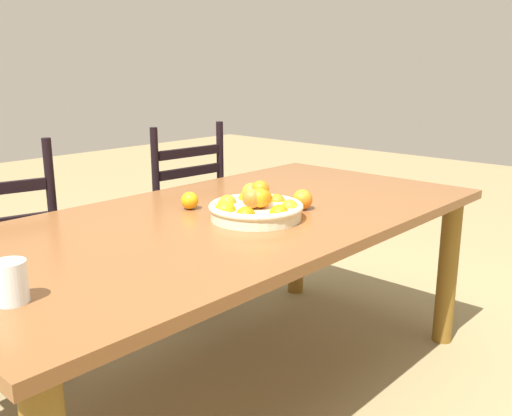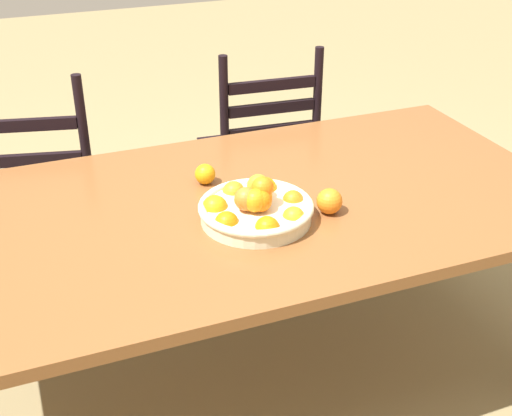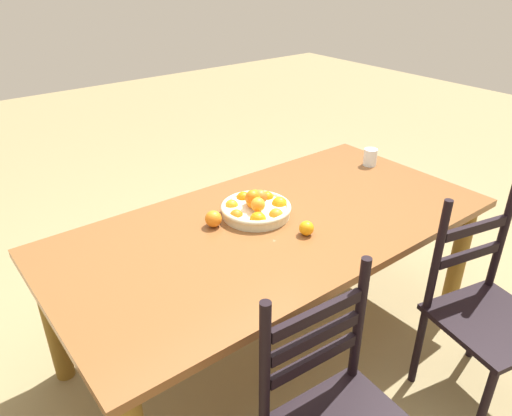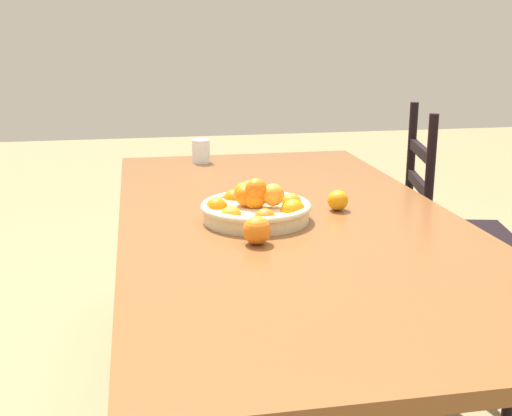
% 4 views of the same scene
% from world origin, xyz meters
% --- Properties ---
extents(ground_plane, '(12.00, 12.00, 0.00)m').
position_xyz_m(ground_plane, '(0.00, 0.00, 0.00)').
color(ground_plane, '#887850').
extents(dining_table, '(2.10, 1.05, 0.72)m').
position_xyz_m(dining_table, '(0.00, 0.00, 0.63)').
color(dining_table, brown).
rests_on(dining_table, ground).
extents(chair_near_window, '(0.49, 0.49, 0.97)m').
position_xyz_m(chair_near_window, '(0.42, 0.83, 0.47)').
color(chair_near_window, black).
rests_on(chair_near_window, ground).
extents(chair_by_cabinet, '(0.52, 0.52, 0.98)m').
position_xyz_m(chair_by_cabinet, '(-0.51, 0.82, 0.45)').
color(chair_by_cabinet, black).
rests_on(chair_by_cabinet, ground).
extents(fruit_bowl, '(0.34, 0.34, 0.14)m').
position_xyz_m(fruit_bowl, '(0.03, -0.11, 0.76)').
color(fruit_bowl, beige).
rests_on(fruit_bowl, dining_table).
extents(orange_loose_0, '(0.07, 0.07, 0.07)m').
position_xyz_m(orange_loose_0, '(-0.04, 0.17, 0.75)').
color(orange_loose_0, orange).
rests_on(orange_loose_0, dining_table).
extents(orange_loose_1, '(0.08, 0.08, 0.08)m').
position_xyz_m(orange_loose_1, '(0.25, -0.15, 0.76)').
color(orange_loose_1, orange).
rests_on(orange_loose_1, dining_table).
extents(drinking_glass, '(0.08, 0.08, 0.10)m').
position_xyz_m(drinking_glass, '(-0.89, -0.18, 0.77)').
color(drinking_glass, silver).
rests_on(drinking_glass, dining_table).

